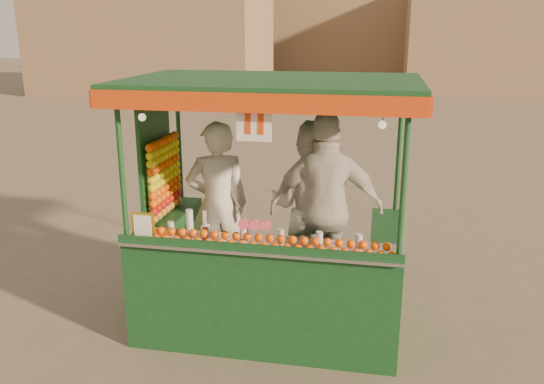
% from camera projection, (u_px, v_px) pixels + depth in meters
% --- Properties ---
extents(ground, '(90.00, 90.00, 0.00)m').
position_uv_depth(ground, '(239.00, 310.00, 6.09)').
color(ground, brown).
rests_on(ground, ground).
extents(building_left, '(10.00, 6.00, 6.00)m').
position_uv_depth(building_left, '(154.00, 26.00, 25.70)').
color(building_left, '#85634C').
rests_on(building_left, ground).
extents(building_right, '(9.00, 6.00, 5.00)m').
position_uv_depth(building_right, '(503.00, 37.00, 26.71)').
color(building_right, '#85634C').
rests_on(building_right, ground).
extents(building_center, '(14.00, 7.00, 7.00)m').
position_uv_depth(building_center, '(328.00, 17.00, 33.71)').
color(building_center, '#85634C').
rests_on(building_center, ground).
extents(juice_cart, '(2.76, 1.79, 2.50)m').
position_uv_depth(juice_cart, '(263.00, 253.00, 5.55)').
color(juice_cart, '#0E351A').
rests_on(juice_cart, ground).
extents(vendor_left, '(0.76, 0.63, 1.77)m').
position_uv_depth(vendor_left, '(218.00, 205.00, 5.84)').
color(vendor_left, silver).
rests_on(vendor_left, ground).
extents(vendor_middle, '(0.99, 0.83, 1.79)m').
position_uv_depth(vendor_middle, '(310.00, 207.00, 5.72)').
color(vendor_middle, beige).
rests_on(vendor_middle, ground).
extents(vendor_right, '(1.16, 0.58, 1.90)m').
position_uv_depth(vendor_right, '(326.00, 209.00, 5.51)').
color(vendor_right, beige).
rests_on(vendor_right, ground).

